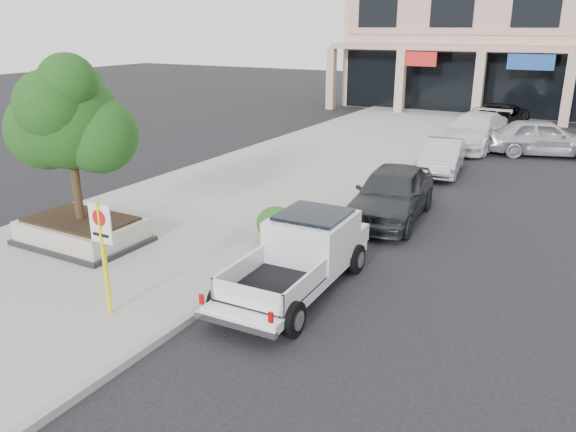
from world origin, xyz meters
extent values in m
plane|color=black|center=(0.00, 0.00, 0.00)|extent=(120.00, 120.00, 0.00)
cube|color=gray|center=(-5.50, 6.00, 0.07)|extent=(8.00, 52.00, 0.15)
cube|color=gray|center=(-1.55, 6.00, 0.07)|extent=(0.20, 52.00, 0.15)
cube|color=tan|center=(-12.00, 27.05, 2.10)|extent=(0.55, 0.55, 4.20)
cube|color=black|center=(-6.49, 0.04, 0.21)|extent=(3.20, 2.20, 0.12)
cube|color=#B0A393|center=(-6.49, 0.04, 0.52)|extent=(3.00, 2.00, 0.50)
cube|color=black|center=(-6.49, 0.04, 0.80)|extent=(2.70, 1.70, 0.06)
cylinder|color=#332013|center=(-6.49, 0.04, 1.93)|extent=(0.22, 0.22, 2.20)
sphere|color=#173E10|center=(-6.49, 0.04, 3.43)|extent=(2.50, 2.50, 2.50)
sphere|color=#173E10|center=(-5.79, 0.34, 3.03)|extent=(1.90, 1.90, 1.90)
sphere|color=#173E10|center=(-6.79, 0.54, 4.03)|extent=(1.60, 1.60, 1.60)
cylinder|color=yellow|center=(-2.95, -2.41, 1.30)|extent=(0.09, 0.09, 2.30)
cube|color=white|center=(-2.95, -2.41, 2.05)|extent=(0.55, 0.03, 0.78)
cylinder|color=red|center=(-2.95, -2.44, 2.17)|extent=(0.32, 0.01, 0.32)
ellipsoid|color=#1A4A15|center=(-2.09, 2.67, 0.62)|extent=(1.10, 0.99, 0.93)
imported|color=#282A2C|center=(-0.19, 6.30, 0.81)|extent=(2.33, 4.91, 1.62)
imported|color=#AFB2B7|center=(-0.33, 12.68, 0.66)|extent=(1.92, 4.17, 1.33)
imported|color=silver|center=(-0.26, 18.25, 0.83)|extent=(2.82, 5.88, 1.65)
imported|color=black|center=(-0.08, 22.40, 0.81)|extent=(3.01, 5.97, 1.62)
imported|color=#AFB4B8|center=(2.77, 18.06, 0.83)|extent=(5.25, 3.38, 1.67)
camera|label=1|loc=(5.03, -9.37, 5.59)|focal=35.00mm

